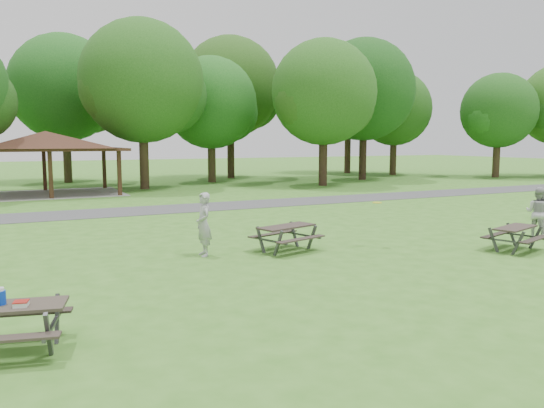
% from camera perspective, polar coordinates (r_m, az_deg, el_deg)
% --- Properties ---
extents(ground, '(160.00, 160.00, 0.00)m').
position_cam_1_polar(ground, '(12.25, 4.19, -8.31)').
color(ground, '#397521').
rests_on(ground, ground).
extents(asphalt_path, '(120.00, 3.20, 0.02)m').
position_cam_1_polar(asphalt_path, '(25.11, -12.30, -0.61)').
color(asphalt_path, '#424345').
rests_on(asphalt_path, ground).
extents(pavilion, '(8.60, 7.01, 3.76)m').
position_cam_1_polar(pavilion, '(34.22, -23.16, 6.07)').
color(pavilion, '#392115').
rests_on(pavilion, ground).
extents(tree_row_e, '(8.40, 8.00, 11.02)m').
position_cam_1_polar(tree_row_e, '(36.30, -13.67, 12.32)').
color(tree_row_e, '#312315').
rests_on(tree_row_e, ground).
extents(tree_row_f, '(7.35, 7.00, 9.55)m').
position_cam_1_polar(tree_row_f, '(41.27, -6.47, 10.47)').
color(tree_row_f, '#312416').
rests_on(tree_row_f, ground).
extents(tree_row_g, '(7.77, 7.40, 10.25)m').
position_cam_1_polar(tree_row_g, '(38.10, 5.68, 11.53)').
color(tree_row_g, black).
rests_on(tree_row_g, ground).
extents(tree_row_h, '(8.61, 8.20, 11.37)m').
position_cam_1_polar(tree_row_h, '(44.41, 9.96, 11.69)').
color(tree_row_h, black).
rests_on(tree_row_h, ground).
extents(tree_row_i, '(7.14, 6.80, 9.52)m').
position_cam_1_polar(tree_row_i, '(50.75, 13.08, 9.73)').
color(tree_row_i, black).
rests_on(tree_row_i, ground).
extents(tree_row_j, '(6.72, 6.40, 8.96)m').
position_cam_1_polar(tree_row_j, '(50.27, 23.22, 8.99)').
color(tree_row_j, '#322216').
rests_on(tree_row_j, ground).
extents(tree_deep_b, '(8.40, 8.00, 11.13)m').
position_cam_1_polar(tree_deep_b, '(43.54, -21.31, 11.25)').
color(tree_deep_b, '#312315').
rests_on(tree_deep_b, ground).
extents(tree_deep_c, '(8.82, 8.40, 11.90)m').
position_cam_1_polar(tree_deep_c, '(45.74, -4.40, 12.15)').
color(tree_deep_c, black).
rests_on(tree_deep_c, ground).
extents(tree_deep_d, '(8.40, 8.00, 11.27)m').
position_cam_1_polar(tree_deep_d, '(53.21, 8.29, 10.90)').
color(tree_deep_d, '#311E16').
rests_on(tree_deep_d, ground).
extents(picnic_table_middle, '(2.10, 1.86, 0.77)m').
position_cam_1_polar(picnic_table_middle, '(15.40, 1.58, -3.00)').
color(picnic_table_middle, '#2F2521').
rests_on(picnic_table_middle, ground).
extents(picnic_table_far, '(1.98, 1.77, 0.72)m').
position_cam_1_polar(picnic_table_far, '(17.03, 24.68, -2.80)').
color(picnic_table_far, '#302723').
rests_on(picnic_table_far, ground).
extents(frisbee_in_flight, '(0.36, 0.36, 0.02)m').
position_cam_1_polar(frisbee_in_flight, '(16.22, 11.25, 0.15)').
color(frisbee_in_flight, yellow).
rests_on(frisbee_in_flight, ground).
extents(frisbee_thrower, '(0.45, 0.67, 1.78)m').
position_cam_1_polar(frisbee_thrower, '(14.80, -7.36, -2.20)').
color(frisbee_thrower, '#9F9FA1').
rests_on(frisbee_thrower, ground).
extents(frisbee_catcher, '(0.82, 0.95, 1.68)m').
position_cam_1_polar(frisbee_catcher, '(19.49, 26.71, -0.84)').
color(frisbee_catcher, '#AEAEB1').
rests_on(frisbee_catcher, ground).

